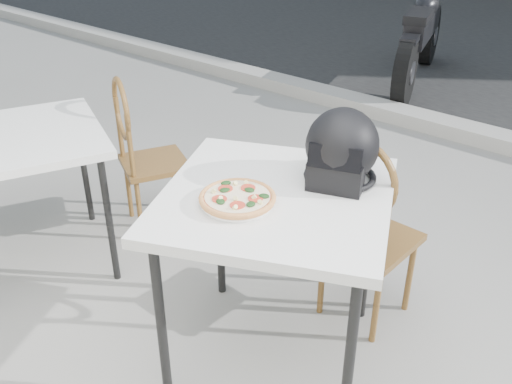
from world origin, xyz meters
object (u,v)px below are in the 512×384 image
Objects in this scene: cafe_chair_main at (364,222)px; cafe_table_side at (20,147)px; helmet at (341,150)px; cafe_chair_side at (141,147)px; pizza at (237,197)px; plate at (238,202)px; cafe_table_main at (276,210)px; motorcycle at (421,38)px.

cafe_chair_main is 0.92× the size of cafe_table_side.
cafe_chair_main is at bearing 59.64° from helmet.
pizza is at bearing -176.29° from cafe_chair_side.
plate is at bearing 71.94° from cafe_chair_main.
cafe_table_main is 0.19m from plate.
cafe_chair_side reaches higher than pizza.
motorcycle reaches higher than pizza.
pizza is 0.47m from helmet.
helmet is 0.19× the size of motorcycle.
cafe_table_side is at bearing -169.12° from cafe_table_main.
motorcycle reaches higher than cafe_table_main.
helmet is at bearing 18.69° from cafe_table_side.
cafe_table_main is 0.36m from helmet.
helmet is at bearing -157.62° from cafe_chair_side.
cafe_chair_main is 0.48× the size of motorcycle.
cafe_chair_main is 1.79m from cafe_table_side.
motorcycle is (0.16, 4.36, -0.24)m from cafe_table_side.
cafe_table_main is 3.02× the size of helmet.
helmet is (0.13, 0.26, 0.21)m from cafe_table_main.
plate is 0.82× the size of pizza.
cafe_table_side is 4.37m from motorcycle.
motorcycle is (-1.30, 4.08, -0.30)m from cafe_table_main.
cafe_table_main is 4.29m from motorcycle.
plate is 1.41m from cafe_table_side.
helmet is at bearing 82.01° from cafe_chair_main.
cafe_chair_main is (0.23, 0.61, -0.29)m from plate.
cafe_table_main is at bearing 72.40° from cafe_chair_main.
motorcycle is (-0.01, 3.71, -0.07)m from cafe_chair_side.
helmet reaches higher than cafe_table_main.
pizza is 1.41m from cafe_table_side.
cafe_table_main is 1.36m from cafe_chair_side.
helmet reaches higher than plate.
helmet is 0.46m from cafe_chair_main.
motorcycle is at bearing 106.25° from plate.
helmet is (0.19, 0.41, 0.13)m from plate.
pizza is 4.43m from motorcycle.
plate is 1.37m from cafe_chair_side.
cafe_chair_main reaches higher than plate.
helmet reaches higher than cafe_chair_side.
pizza is 0.17× the size of motorcycle.
plate is at bearing -111.62° from cafe_table_main.
cafe_chair_side is (-1.23, 0.52, -0.31)m from plate.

